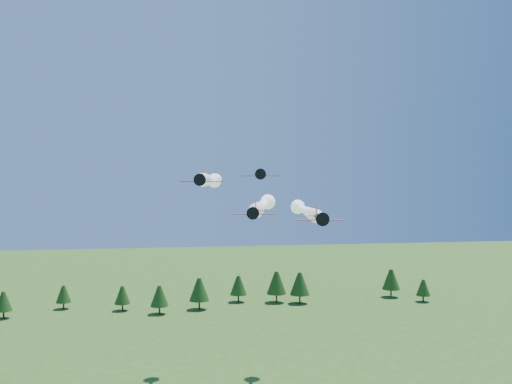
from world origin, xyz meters
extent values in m
cylinder|color=black|center=(-2.67, -8.36, 41.95)|extent=(2.09, 5.28, 0.96)
cone|color=black|center=(-3.34, -11.32, 41.95)|extent=(1.13, 1.06, 0.96)
cone|color=black|center=(-3.47, -11.88, 41.95)|extent=(0.51, 0.52, 0.42)
cylinder|color=black|center=(-3.51, -12.04, 41.95)|extent=(1.98, 0.48, 2.02)
cube|color=#D34515|center=(-2.76, -8.74, 41.65)|extent=(7.23, 2.84, 0.12)
cube|color=#D34515|center=(-1.92, -5.03, 42.00)|extent=(2.90, 1.41, 0.07)
cube|color=#D34515|center=(-1.89, -4.94, 42.77)|extent=(0.29, 0.91, 1.39)
ellipsoid|color=#96B3E9|center=(-2.86, -9.21, 42.34)|extent=(0.93, 1.28, 0.60)
sphere|color=white|center=(5.97, 29.71, 41.95)|extent=(2.30, 2.30, 2.30)
sphere|color=white|center=(7.08, 34.57, 41.95)|extent=(3.00, 3.00, 3.00)
sphere|color=white|center=(8.18, 39.42, 41.95)|extent=(3.70, 3.70, 3.70)
cylinder|color=black|center=(-10.58, 1.09, 47.17)|extent=(1.79, 5.56, 1.01)
cone|color=black|center=(-11.04, -2.06, 47.17)|extent=(1.13, 1.05, 1.01)
cone|color=black|center=(-11.12, -2.67, 47.17)|extent=(0.51, 0.51, 0.45)
cylinder|color=black|center=(-11.15, -2.84, 47.17)|extent=(2.11, 0.35, 2.13)
cube|color=#D34515|center=(-10.64, 0.69, 46.84)|extent=(7.61, 2.43, 0.12)
cube|color=#D34515|center=(-10.06, 4.65, 47.22)|extent=(3.03, 1.27, 0.07)
cube|color=#D34515|center=(-10.05, 4.75, 48.03)|extent=(0.23, 0.96, 1.47)
ellipsoid|color=#96B3E9|center=(-10.71, 0.19, 47.57)|extent=(0.90, 1.31, 0.63)
sphere|color=white|center=(-4.95, 39.81, 47.17)|extent=(2.30, 2.30, 2.30)
sphere|color=white|center=(-4.23, 44.72, 47.17)|extent=(3.00, 3.00, 3.00)
sphere|color=white|center=(-3.52, 49.63, 47.17)|extent=(3.70, 3.70, 3.70)
cylinder|color=black|center=(10.36, -0.71, 40.38)|extent=(2.04, 6.29, 1.15)
cone|color=black|center=(9.84, -4.28, 40.38)|extent=(1.28, 1.19, 1.15)
cone|color=black|center=(9.74, -4.96, 40.38)|extent=(0.57, 0.58, 0.50)
cylinder|color=black|center=(9.71, -5.16, 40.38)|extent=(2.39, 0.40, 2.41)
cube|color=#D34515|center=(10.30, -1.16, 40.02)|extent=(8.62, 2.77, 0.14)
cube|color=#D34515|center=(10.96, 3.31, 40.44)|extent=(3.43, 1.45, 0.08)
cube|color=#D34515|center=(10.97, 3.43, 41.36)|extent=(0.26, 1.09, 1.66)
ellipsoid|color=#96B3E9|center=(10.21, -1.73, 40.84)|extent=(1.02, 1.48, 0.72)
sphere|color=white|center=(15.67, 35.28, 40.38)|extent=(2.30, 2.30, 2.30)
sphere|color=white|center=(16.32, 39.74, 40.38)|extent=(3.00, 3.00, 3.00)
sphere|color=white|center=(16.98, 44.19, 40.38)|extent=(3.70, 3.70, 3.70)
cylinder|color=black|center=(1.02, 7.51, 48.21)|extent=(1.79, 5.40, 0.98)
cone|color=black|center=(0.54, 4.45, 48.21)|extent=(1.11, 1.03, 0.98)
cone|color=black|center=(0.45, 3.87, 48.21)|extent=(0.50, 0.50, 0.43)
cylinder|color=black|center=(0.42, 3.70, 48.21)|extent=(2.05, 0.36, 2.07)
cube|color=#D34515|center=(0.96, 7.12, 47.90)|extent=(7.40, 2.43, 0.12)
cube|color=#D34515|center=(1.55, 10.96, 48.26)|extent=(2.95, 1.26, 0.07)
cube|color=#D34515|center=(1.57, 11.06, 49.05)|extent=(0.23, 0.94, 1.43)
ellipsoid|color=#96B3E9|center=(0.88, 6.64, 48.60)|extent=(0.88, 1.28, 0.61)
cylinder|color=#382314|center=(-70.75, 104.56, 1.28)|extent=(0.60, 0.60, 2.56)
cone|color=#193911|center=(-70.75, 104.56, 5.84)|extent=(5.84, 5.84, 6.57)
cylinder|color=#382314|center=(-53.01, 115.97, 1.20)|extent=(0.60, 0.60, 2.40)
cone|color=#193911|center=(-53.01, 115.97, 5.49)|extent=(5.49, 5.49, 6.18)
cylinder|color=#382314|center=(-4.20, 107.20, 1.60)|extent=(0.60, 0.60, 3.19)
cone|color=#193911|center=(-4.20, 107.20, 7.30)|extent=(7.30, 7.30, 8.21)
cylinder|color=#382314|center=(-18.45, 102.31, 1.39)|extent=(0.60, 0.60, 2.79)
cone|color=#193911|center=(-18.45, 102.31, 6.37)|extent=(6.37, 6.37, 7.17)
cylinder|color=#382314|center=(-31.64, 109.71, 1.24)|extent=(0.60, 0.60, 2.48)
cone|color=#193911|center=(-31.64, 109.71, 5.66)|extent=(5.66, 5.66, 6.37)
cylinder|color=#382314|center=(82.02, 106.00, 1.20)|extent=(0.60, 0.60, 2.40)
cone|color=#193911|center=(82.02, 106.00, 5.49)|extent=(5.49, 5.49, 6.18)
cylinder|color=#382314|center=(11.50, 117.25, 1.42)|extent=(0.60, 0.60, 2.83)
cone|color=#193911|center=(11.50, 117.25, 6.48)|extent=(6.48, 6.48, 7.29)
cylinder|color=#382314|center=(25.87, 114.17, 1.66)|extent=(0.60, 0.60, 3.32)
cone|color=#193911|center=(25.87, 114.17, 7.59)|extent=(7.59, 7.59, 8.53)
cylinder|color=#382314|center=(34.28, 111.10, 1.65)|extent=(0.60, 0.60, 3.29)
cone|color=#193911|center=(34.28, 111.10, 7.52)|extent=(7.52, 7.52, 8.46)
cylinder|color=#382314|center=(73.28, 116.49, 1.56)|extent=(0.60, 0.60, 3.12)
cone|color=#193911|center=(73.28, 116.49, 7.13)|extent=(7.13, 7.13, 8.02)
camera|label=1|loc=(-17.48, -99.42, 47.21)|focal=40.00mm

